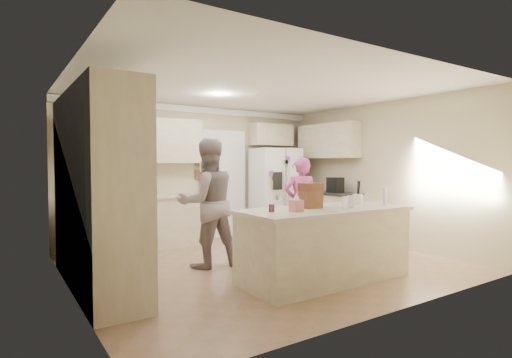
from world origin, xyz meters
TOP-DOWN VIEW (x-y plane):
  - floor at (0.00, 0.00)m, footprint 5.20×4.60m
  - ceiling at (0.00, 0.00)m, footprint 5.20×4.60m
  - wall_back at (0.00, 2.31)m, footprint 5.20×0.02m
  - wall_front at (0.00, -2.31)m, footprint 5.20×0.02m
  - wall_left at (-2.61, 0.00)m, footprint 0.02×4.60m
  - wall_right at (2.61, 0.00)m, footprint 0.02×4.60m
  - crown_back at (0.00, 2.26)m, footprint 5.20×0.08m
  - pantry_bank at (-2.30, 0.20)m, footprint 0.60×2.60m
  - back_base_cab at (-1.15, 2.00)m, footprint 2.20×0.60m
  - back_countertop at (-1.15, 1.99)m, footprint 2.24×0.63m
  - back_upper_cab at (-1.15, 2.12)m, footprint 2.20×0.35m
  - doorway_opening at (0.55, 2.28)m, footprint 0.90×0.06m
  - doorway_casing at (0.55, 2.24)m, footprint 1.02×0.03m
  - wall_frame_upper at (0.02, 2.27)m, footprint 0.15×0.02m
  - wall_frame_lower at (0.02, 2.27)m, footprint 0.15×0.02m
  - refrigerator at (1.54, 1.80)m, footprint 0.96×0.78m
  - fridge_seam at (1.54, 1.45)m, footprint 0.02×0.02m
  - fridge_dispenser at (1.32, 1.44)m, footprint 0.22×0.03m
  - fridge_handle_l at (1.49, 1.43)m, footprint 0.02×0.02m
  - fridge_handle_r at (1.59, 1.43)m, footprint 0.02×0.02m
  - over_fridge_cab at (1.65, 2.12)m, footprint 0.95×0.35m
  - right_base_cab at (2.30, 1.00)m, footprint 0.60×1.20m
  - right_countertop at (2.29, 1.00)m, footprint 0.63×1.24m
  - right_upper_cab at (2.43, 1.20)m, footprint 0.35×1.50m
  - coffee_maker at (2.25, 0.80)m, footprint 0.22×0.28m
  - island_base at (0.20, -1.10)m, footprint 2.20×0.90m
  - island_top at (0.20, -1.10)m, footprint 2.28×0.96m
  - utensil_crock at (0.85, -1.05)m, footprint 0.13×0.13m
  - tissue_box at (-0.35, -1.20)m, footprint 0.13×0.13m
  - tissue_plume at (-0.35, -1.20)m, footprint 0.08×0.08m
  - dollhouse_body at (0.05, -1.00)m, footprint 0.26×0.18m
  - dollhouse_roof at (0.05, -1.00)m, footprint 0.28×0.20m
  - jam_jar at (-0.60, -1.05)m, footprint 0.07×0.07m
  - greeting_card_a at (0.35, -1.30)m, footprint 0.12×0.06m
  - greeting_card_b at (0.50, -1.25)m, footprint 0.12×0.05m
  - water_bottle at (1.15, -1.25)m, footprint 0.07×0.07m
  - shaker_salt at (1.02, -0.88)m, footprint 0.05×0.05m
  - shaker_pepper at (1.09, -0.88)m, footprint 0.05×0.05m
  - teen_boy at (-0.76, 0.32)m, footprint 0.94×0.75m
  - teen_girl at (1.09, 0.45)m, footprint 0.69×0.59m
  - fridge_magnets at (1.54, 1.44)m, footprint 0.76×0.02m

SIDE VIEW (x-z plane):
  - floor at x=0.00m, z-range -0.02..0.00m
  - back_base_cab at x=-1.15m, z-range 0.00..0.88m
  - right_base_cab at x=2.30m, z-range 0.00..0.88m
  - island_base at x=0.20m, z-range 0.00..0.88m
  - teen_girl at x=1.09m, z-range 0.00..1.60m
  - back_countertop at x=-1.15m, z-range 0.88..0.92m
  - refrigerator at x=1.54m, z-range 0.00..1.80m
  - fridge_seam at x=1.54m, z-range 0.01..1.79m
  - right_countertop at x=2.29m, z-range 0.88..0.92m
  - island_top at x=0.20m, z-range 0.88..0.93m
  - fridge_magnets at x=1.54m, z-range 0.18..1.62m
  - teen_boy at x=-0.76m, z-range 0.00..1.85m
  - jam_jar at x=-0.60m, z-range 0.93..1.02m
  - shaker_salt at x=1.02m, z-range 0.93..1.02m
  - shaker_pepper at x=1.09m, z-range 0.93..1.02m
  - tissue_box at x=-0.35m, z-range 0.93..1.07m
  - utensil_crock at x=0.85m, z-range 0.93..1.07m
  - greeting_card_a at x=0.35m, z-range 0.93..1.08m
  - greeting_card_b at x=0.50m, z-range 0.93..1.08m
  - dollhouse_body at x=0.05m, z-range 0.93..1.15m
  - water_bottle at x=1.15m, z-range 0.92..1.17m
  - doorway_opening at x=0.55m, z-range 0.00..2.10m
  - doorway_casing at x=0.55m, z-range -0.06..2.16m
  - fridge_handle_l at x=1.49m, z-range 0.62..1.48m
  - fridge_handle_r at x=1.59m, z-range 0.62..1.48m
  - coffee_maker at x=2.25m, z-range 0.92..1.22m
  - tissue_plume at x=-0.35m, z-range 1.06..1.15m
  - fridge_dispenser at x=1.32m, z-range 0.97..1.32m
  - pantry_bank at x=-2.30m, z-range 0.00..2.35m
  - dollhouse_roof at x=0.05m, z-range 1.15..1.25m
  - wall_frame_lower at x=0.02m, z-range 1.18..1.38m
  - wall_back at x=0.00m, z-range 0.00..2.60m
  - wall_front at x=0.00m, z-range 0.00..2.60m
  - wall_left at x=-2.61m, z-range 0.00..2.60m
  - wall_right at x=2.61m, z-range 0.00..2.60m
  - wall_frame_upper at x=0.02m, z-range 1.45..1.65m
  - back_upper_cab at x=-1.15m, z-range 1.50..2.30m
  - right_upper_cab at x=2.43m, z-range 1.60..2.30m
  - over_fridge_cab at x=1.65m, z-range 1.88..2.33m
  - crown_back at x=0.00m, z-range 2.47..2.59m
  - ceiling at x=0.00m, z-range 2.60..2.62m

